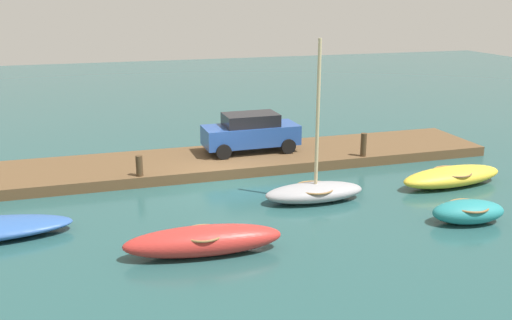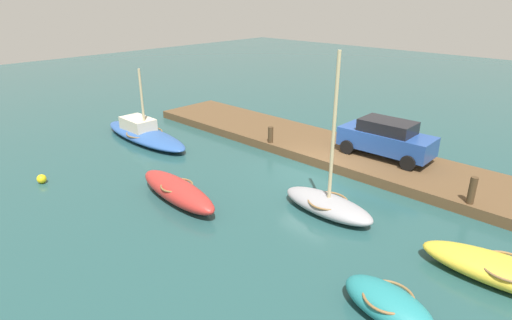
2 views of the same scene
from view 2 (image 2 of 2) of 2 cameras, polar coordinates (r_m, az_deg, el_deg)
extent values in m
plane|color=#234C4C|center=(18.46, 8.32, -1.56)|extent=(84.00, 84.00, 0.00)
cube|color=brown|center=(20.17, 12.14, 0.87)|extent=(23.95, 3.89, 0.42)
ellipsoid|color=#2D569E|center=(22.81, -14.91, 3.28)|extent=(6.82, 1.98, 0.56)
torus|color=olive|center=(22.77, -14.95, 3.65)|extent=(1.92, 1.92, 0.07)
cube|color=beige|center=(23.15, -15.77, 4.74)|extent=(1.98, 1.22, 0.65)
cylinder|color=#C6B284|center=(22.25, -15.26, 7.69)|extent=(0.12, 0.12, 3.31)
ellipsoid|color=#939399|center=(14.98, 9.70, -6.07)|extent=(3.62, 1.48, 0.65)
torus|color=olive|center=(14.90, 9.74, -5.47)|extent=(1.47, 1.47, 0.07)
cylinder|color=#C6B284|center=(13.90, 10.54, 3.97)|extent=(0.12, 0.12, 5.13)
ellipsoid|color=teal|center=(11.00, 17.46, -18.13)|extent=(2.51, 1.48, 0.74)
torus|color=olive|center=(10.88, 17.59, -17.31)|extent=(1.39, 1.39, 0.07)
ellipsoid|color=#B72D28|center=(15.85, -10.68, -4.14)|extent=(4.53, 1.51, 0.83)
torus|color=olive|center=(15.75, -10.74, -3.39)|extent=(1.31, 1.31, 0.07)
ellipsoid|color=gold|center=(13.26, 30.90, -13.01)|extent=(4.45, 1.76, 0.72)
torus|color=olive|center=(13.16, 31.07, -12.29)|extent=(1.56, 1.56, 0.07)
cylinder|color=#47331E|center=(16.29, 27.36, -3.69)|extent=(0.25, 0.25, 0.99)
cylinder|color=#47331E|center=(20.48, 2.00, 3.48)|extent=(0.26, 0.26, 0.79)
cube|color=#234793|center=(19.42, 17.27, 2.51)|extent=(4.12, 1.70, 0.84)
cube|color=black|center=(19.22, 17.50, 4.41)|extent=(2.32, 1.47, 0.52)
cylinder|color=black|center=(19.48, 12.33, 1.76)|extent=(0.64, 0.23, 0.64)
cylinder|color=black|center=(20.83, 14.61, 2.87)|extent=(0.64, 0.23, 0.64)
cylinder|color=black|center=(18.34, 20.01, -0.37)|extent=(0.64, 0.23, 0.64)
cylinder|color=black|center=(19.77, 21.87, 0.94)|extent=(0.64, 0.23, 0.64)
sphere|color=yellow|center=(19.21, -27.17, -2.30)|extent=(0.38, 0.38, 0.38)
camera|label=1|loc=(15.88, -70.83, 6.78)|focal=39.98mm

